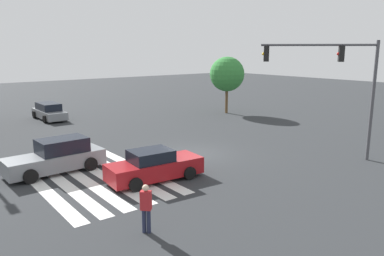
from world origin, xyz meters
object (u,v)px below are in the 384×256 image
traffic_signal_mast (340,75)px  car_2 (49,112)px  tree_corner_a (227,74)px  car_0 (57,157)px  car_1 (154,166)px  pedestrian (146,206)px

traffic_signal_mast → car_2: (-22.28, -8.78, -3.99)m
traffic_signal_mast → tree_corner_a: size_ratio=1.21×
car_2 → tree_corner_a: size_ratio=0.87×
car_0 → car_2: size_ratio=1.03×
car_1 → tree_corner_a: bearing=41.5°
traffic_signal_mast → car_0: bearing=16.0°
car_2 → tree_corner_a: (7.09, 14.73, 3.06)m
traffic_signal_mast → tree_corner_a: traffic_signal_mast is taller
car_1 → car_2: car_1 is taller
traffic_signal_mast → car_0: traffic_signal_mast is taller
car_2 → pedestrian: pedestrian is taller
car_0 → tree_corner_a: 20.84m
traffic_signal_mast → car_1: 11.17m
car_1 → tree_corner_a: 20.12m
car_0 → pedestrian: 8.31m
car_1 → pedestrian: 5.20m
traffic_signal_mast → tree_corner_a: 16.34m
car_0 → car_2: car_0 is taller
traffic_signal_mast → pedestrian: 13.48m
tree_corner_a → car_0: bearing=-67.4°
car_0 → pedestrian: pedestrian is taller
traffic_signal_mast → car_0: size_ratio=1.35×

